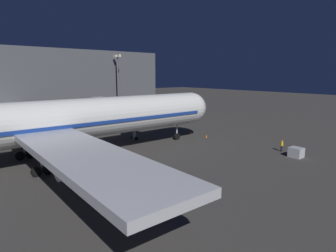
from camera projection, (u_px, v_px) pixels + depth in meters
The scene contains 8 objects.
ground_plane at pixel (100, 154), 42.63m from camera, with size 320.00×320.00×0.00m, color #383533.
airliner_at_gate at pixel (22, 126), 35.30m from camera, with size 55.55×64.62×19.20m.
jet_bridge at pixel (120, 107), 55.10m from camera, with size 18.42×3.40×7.17m.
apron_floodlight_mast at pixel (118, 83), 71.21m from camera, with size 2.90×0.50×16.59m.
baggage_container_near_belt at pixel (296, 152), 40.94m from camera, with size 1.78×1.61×1.43m, color #B7BABF.
ground_crew_near_nose_gear at pixel (282, 145), 43.89m from camera, with size 0.40×0.40×1.84m.
traffic_cone_nose_port at pixel (206, 136), 53.69m from camera, with size 0.36×0.36×0.55m, color orange.
traffic_cone_nose_starboard at pixel (190, 132), 57.05m from camera, with size 0.36×0.36×0.55m, color orange.
Camera 1 is at (-38.45, 17.91, 11.85)m, focal length 30.29 mm.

